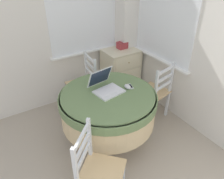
{
  "coord_description": "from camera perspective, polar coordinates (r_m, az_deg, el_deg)",
  "views": [
    {
      "loc": [
        -0.36,
        0.13,
        2.11
      ],
      "look_at": [
        0.87,
        2.08,
        0.67
      ],
      "focal_mm": 35.0,
      "sensor_mm": 36.0,
      "label": 1
    }
  ],
  "objects": [
    {
      "name": "cell_phone",
      "position": [
        2.64,
        4.71,
        0.8
      ],
      "size": [
        0.08,
        0.13,
        0.01
      ],
      "color": "#B2B7BC",
      "rests_on": "round_dining_table"
    },
    {
      "name": "storage_box",
      "position": [
        3.65,
        2.69,
        11.51
      ],
      "size": [
        0.16,
        0.12,
        0.11
      ],
      "color": "#9E3338",
      "rests_on": "corner_cabinet"
    },
    {
      "name": "dining_chair_near_back_window",
      "position": [
        3.32,
        -7.4,
        1.35
      ],
      "size": [
        0.41,
        0.43,
        0.88
      ],
      "color": "tan",
      "rests_on": "ground_plane"
    },
    {
      "name": "round_dining_table",
      "position": [
        2.6,
        -1.05,
        -4.29
      ],
      "size": [
        1.14,
        1.14,
        0.74
      ],
      "color": "#4C3D2D",
      "rests_on": "ground_plane"
    },
    {
      "name": "computer_mouse",
      "position": [
        2.59,
        4.09,
        0.75
      ],
      "size": [
        0.06,
        0.1,
        0.05
      ],
      "color": "silver",
      "rests_on": "round_dining_table"
    },
    {
      "name": "corner_cabinet",
      "position": [
        3.78,
        2.27,
        4.92
      ],
      "size": [
        0.58,
        0.48,
        0.78
      ],
      "color": "beige",
      "rests_on": "ground_plane"
    },
    {
      "name": "corner_room_shell",
      "position": [
        2.49,
        5.43,
        12.34
      ],
      "size": [
        4.13,
        5.02,
        2.55
      ],
      "color": "silver",
      "rests_on": "ground_plane"
    },
    {
      "name": "dining_chair_camera_near",
      "position": [
        2.12,
        -3.9,
        -20.62
      ],
      "size": [
        0.56,
        0.56,
        0.88
      ],
      "color": "tan",
      "rests_on": "ground_plane"
    },
    {
      "name": "laptop",
      "position": [
        2.54,
        -1.66,
        0.83
      ],
      "size": [
        0.36,
        0.38,
        0.25
      ],
      "color": "silver",
      "rests_on": "round_dining_table"
    },
    {
      "name": "dining_chair_near_right_window",
      "position": [
        3.16,
        11.13,
        -0.75
      ],
      "size": [
        0.48,
        0.46,
        0.88
      ],
      "color": "tan",
      "rests_on": "ground_plane"
    }
  ]
}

